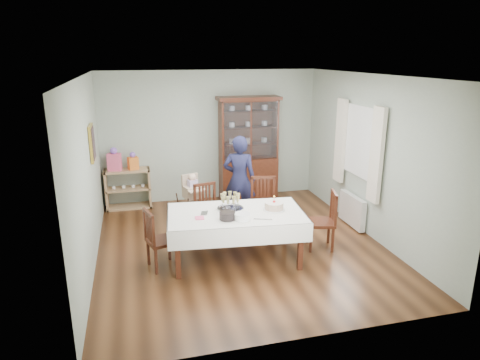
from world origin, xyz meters
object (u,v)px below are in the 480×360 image
object	(u,v)px
sideboard	(128,189)
chair_far_left	(209,222)
high_chair	(193,204)
gift_bag_pink	(114,160)
dining_table	(236,236)
china_cabinet	(248,147)
chair_end_right	(321,231)
birthday_cake	(274,206)
chair_end_left	(161,250)
woman	(239,180)
champagne_tray	(230,204)
gift_bag_orange	(133,162)
chair_far_right	(263,218)

from	to	relation	value
sideboard	chair_far_left	xyz separation A→B (m)	(1.31, -1.86, -0.13)
high_chair	gift_bag_pink	bearing A→B (deg)	123.90
dining_table	china_cabinet	xyz separation A→B (m)	(0.94, 2.74, 0.74)
dining_table	sideboard	distance (m)	3.17
dining_table	china_cabinet	distance (m)	2.99
sideboard	high_chair	distance (m)	1.62
high_chair	gift_bag_pink	world-z (taller)	gift_bag_pink
chair_end_right	birthday_cake	distance (m)	1.01
gift_bag_pink	chair_end_left	bearing A→B (deg)	-76.03
dining_table	woman	size ratio (longest dim) A/B	1.29
high_chair	champagne_tray	xyz separation A→B (m)	(0.36, -1.47, 0.47)
high_chair	champagne_tray	world-z (taller)	champagne_tray
sideboard	chair_end_left	world-z (taller)	chair_end_left
chair_end_left	gift_bag_orange	distance (m)	2.82
dining_table	chair_end_right	xyz separation A→B (m)	(1.42, 0.07, -0.11)
chair_end_left	woman	bearing A→B (deg)	-63.16
china_cabinet	champagne_tray	world-z (taller)	china_cabinet
champagne_tray	chair_far_left	bearing A→B (deg)	105.01
chair_end_left	china_cabinet	bearing A→B (deg)	-53.46
woman	birthday_cake	size ratio (longest dim) A/B	5.01
dining_table	chair_far_left	bearing A→B (deg)	105.43
dining_table	sideboard	world-z (taller)	sideboard
chair_end_right	gift_bag_orange	bearing A→B (deg)	-118.30
china_cabinet	sideboard	world-z (taller)	china_cabinet
sideboard	champagne_tray	xyz separation A→B (m)	(1.51, -2.61, 0.44)
sideboard	china_cabinet	bearing A→B (deg)	-0.49
chair_end_left	chair_far_left	bearing A→B (deg)	-61.00
gift_bag_pink	sideboard	bearing A→B (deg)	5.20
chair_end_left	high_chair	size ratio (longest dim) A/B	0.95
chair_far_right	champagne_tray	world-z (taller)	champagne_tray
chair_end_left	high_chair	bearing A→B (deg)	-40.01
chair_far_right	gift_bag_orange	distance (m)	2.94
chair_far_left	high_chair	size ratio (longest dim) A/B	0.98
dining_table	woman	distance (m)	1.59
champagne_tray	gift_bag_orange	distance (m)	2.94
chair_far_right	chair_end_left	world-z (taller)	chair_far_right
dining_table	birthday_cake	bearing A→B (deg)	-3.42
china_cabinet	chair_end_right	world-z (taller)	china_cabinet
chair_end_left	high_chair	world-z (taller)	high_chair
chair_end_right	champagne_tray	distance (m)	1.58
gift_bag_orange	champagne_tray	bearing A→B (deg)	-61.92
sideboard	champagne_tray	world-z (taller)	champagne_tray
chair_far_left	gift_bag_pink	bearing A→B (deg)	117.36
chair_end_left	chair_end_right	distance (m)	2.53
dining_table	gift_bag_orange	world-z (taller)	gift_bag_orange
champagne_tray	gift_bag_orange	world-z (taller)	gift_bag_orange
woman	china_cabinet	bearing A→B (deg)	-90.61
chair_end_left	woman	size ratio (longest dim) A/B	0.55
sideboard	chair_end_right	bearing A→B (deg)	-42.03
sideboard	chair_far_left	distance (m)	2.28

